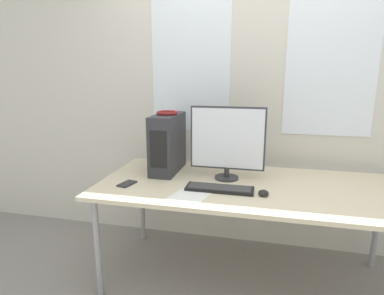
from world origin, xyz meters
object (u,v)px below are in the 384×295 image
Objects in this scene: headphones at (167,113)px; keyboard at (220,189)px; monitor_main at (227,141)px; cell_phone at (127,184)px; pc_tower at (168,143)px; mouse at (263,193)px.

headphones is 0.37× the size of keyboard.
cell_phone is (-0.65, -0.28, -0.28)m from monitor_main.
pc_tower is 0.85m from mouse.
headphones is (0.00, 0.00, 0.23)m from pc_tower.
cell_phone is (-0.18, -0.37, -0.45)m from headphones.
mouse is at bearing -25.89° from headphones.
headphones is 0.31× the size of monitor_main.
monitor_main is at bearing -11.32° from headphones.
headphones is 0.61m from cell_phone.
keyboard is at bearing -36.29° from pc_tower.
mouse is (0.28, -0.02, 0.00)m from keyboard.
keyboard is at bearing -36.36° from headphones.
keyboard reaches higher than cell_phone.
keyboard is at bearing 16.48° from cell_phone.
headphones is 0.51m from monitor_main.
headphones is at bearing 77.40° from cell_phone.
cell_phone is at bearing -115.85° from headphones.
cell_phone is at bearing -176.76° from keyboard.
monitor_main is 0.36m from keyboard.
pc_tower is 2.96× the size of cell_phone.
monitor_main is 0.46m from mouse.
keyboard is 4.54× the size of mouse.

